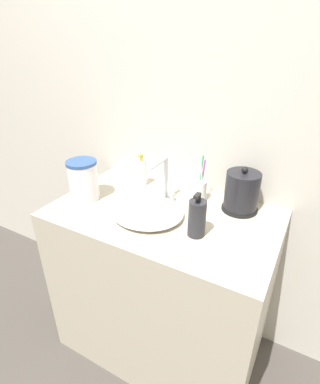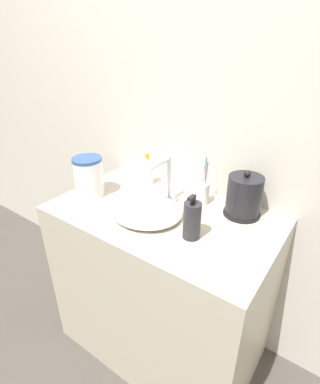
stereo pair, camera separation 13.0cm
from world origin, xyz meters
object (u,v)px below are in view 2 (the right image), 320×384
Objects in this scene: electric_kettle at (244,197)px; water_pitcher at (89,177)px; faucet at (167,178)px; toothbrush_cup at (202,192)px; shampoo_bottle at (148,172)px; lotion_bottle at (192,220)px.

water_pitcher is (-0.69, -0.26, 0.01)m from electric_kettle.
electric_kettle reaches higher than water_pitcher.
faucet is 0.39m from water_pitcher.
faucet reaches higher than electric_kettle.
shampoo_bottle is (-0.33, 0.01, 0.01)m from toothbrush_cup.
shampoo_bottle is at bearing 151.94° from faucet.
electric_kettle is 0.20m from toothbrush_cup.
electric_kettle is at bearing 70.53° from lotion_bottle.
shampoo_bottle is (-0.43, 0.28, -0.01)m from lotion_bottle.
faucet is 1.04× the size of electric_kettle.
toothbrush_cup is 0.28m from lotion_bottle.
lotion_bottle is at bearing -36.75° from faucet.
faucet is at bearing 24.32° from water_pitcher.
electric_kettle reaches higher than shampoo_bottle.
electric_kettle is 1.23× the size of shampoo_bottle.
lotion_bottle is (-0.10, -0.28, -0.01)m from electric_kettle.
toothbrush_cup is at bearing 110.08° from lotion_bottle.
water_pitcher reaches higher than shampoo_bottle.
faucet reaches higher than shampoo_bottle.
lotion_bottle reaches higher than shampoo_bottle.
faucet is 0.22m from shampoo_bottle.
lotion_bottle is at bearing -1.85° from water_pitcher.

